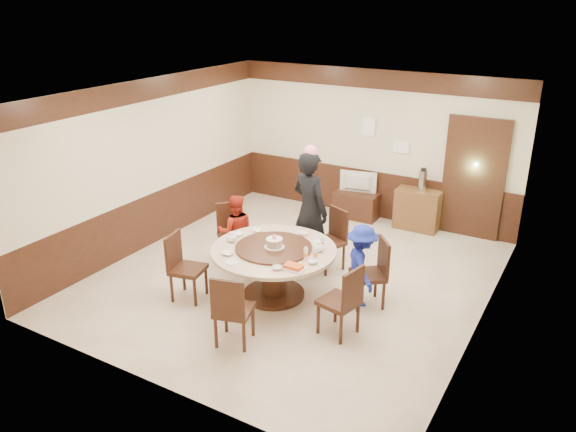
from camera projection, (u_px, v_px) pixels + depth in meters
The scene contains 32 objects.
room at pixel (296, 211), 8.25m from camera, with size 6.00×6.04×2.84m.
banquet_table at pixel (274, 262), 7.90m from camera, with size 1.76×1.76×0.78m.
chair_0 at pixel (369, 284), 7.78m from camera, with size 0.62×0.62×0.97m.
chair_1 at pixel (329, 250), 8.80m from camera, with size 0.58×0.58×0.97m.
chair_2 at pixel (233, 245), 9.00m from camera, with size 0.62×0.62×0.97m.
chair_3 at pixel (187, 278), 7.94m from camera, with size 0.53×0.52×0.97m.
chair_4 at pixel (234, 321), 6.90m from camera, with size 0.54×0.55×0.97m.
chair_5 at pixel (340, 313), 7.09m from camera, with size 0.53×0.52×0.97m.
person_standing at pixel (310, 210), 8.67m from camera, with size 0.69×0.45×1.88m, color black.
person_red at pixel (236, 231), 8.79m from camera, with size 0.58×0.45×1.19m, color #A42215.
person_blue at pixel (361, 266), 7.69m from camera, with size 0.76×0.44×1.18m, color #18259C.
birthday_cake at pixel (274, 243), 7.77m from camera, with size 0.28×0.28×0.19m.
teapot_left at pixel (232, 238), 8.01m from camera, with size 0.17×0.15×0.13m, color white.
teapot_right at pixel (319, 247), 7.71m from camera, with size 0.17×0.15×0.13m, color white.
bowl_0 at pixel (257, 231), 8.36m from camera, with size 0.13×0.13×0.03m, color white.
bowl_1 at pixel (277, 268), 7.23m from camera, with size 0.14×0.14×0.04m, color white.
bowl_2 at pixel (228, 254), 7.63m from camera, with size 0.15×0.15×0.04m, color white.
bowl_3 at pixel (313, 262), 7.38m from camera, with size 0.14×0.14×0.04m, color white.
bowl_4 at pixel (239, 234), 8.24m from camera, with size 0.14×0.14×0.03m, color white.
bowl_5 at pixel (303, 234), 8.25m from camera, with size 0.14×0.14×0.04m, color white.
saucer_near at pixel (232, 262), 7.41m from camera, with size 0.18×0.18×0.01m, color white.
saucer_far at pixel (319, 242), 8.01m from camera, with size 0.18×0.18×0.01m, color white.
shrimp_platter at pixel (293, 267), 7.23m from camera, with size 0.30×0.20×0.06m.
bottle_0 at pixel (306, 254), 7.48m from camera, with size 0.06×0.06×0.16m, color white.
bottle_1 at pixel (316, 253), 7.49m from camera, with size 0.06×0.06×0.16m, color white.
bottle_2 at pixel (322, 242), 7.82m from camera, with size 0.06×0.06×0.16m, color white.
tv_stand at pixel (356, 205), 10.85m from camera, with size 0.85×0.45×0.50m, color #351B10.
television at pixel (357, 183), 10.68m from camera, with size 0.71×0.09×0.41m, color #959598.
side_cabinet at pixel (418, 210), 10.26m from camera, with size 0.80×0.40×0.75m, color brown.
thermos at pixel (423, 181), 10.03m from camera, with size 0.15×0.15×0.38m, color silver.
notice_left at pixel (369, 127), 10.41m from camera, with size 0.25×0.00×0.35m, color white.
notice_right at pixel (401, 147), 10.22m from camera, with size 0.30×0.00×0.22m, color white.
Camera 1 is at (3.77, -6.69, 4.07)m, focal length 35.00 mm.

